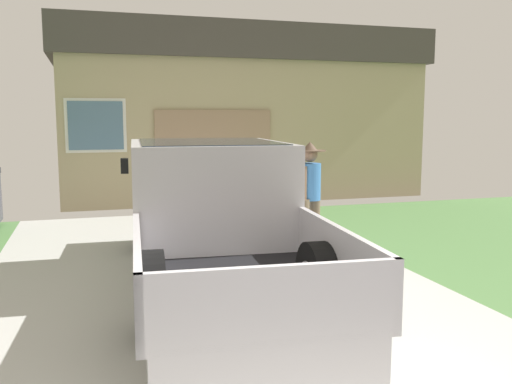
{
  "coord_description": "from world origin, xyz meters",
  "views": [
    {
      "loc": [
        -1.32,
        -2.24,
        1.96
      ],
      "look_at": [
        0.77,
        4.66,
        0.99
      ],
      "focal_mm": 39.04,
      "sensor_mm": 36.0,
      "label": 1
    }
  ],
  "objects": [
    {
      "name": "handbag",
      "position": [
        1.61,
        4.82,
        0.14
      ],
      "size": [
        0.31,
        0.14,
        0.43
      ],
      "color": "#B24C56",
      "rests_on": "ground"
    },
    {
      "name": "person_with_hat",
      "position": [
        1.67,
        5.01,
        0.89
      ],
      "size": [
        0.46,
        0.46,
        1.62
      ],
      "rotation": [
        0.0,
        0.0,
        -2.41
      ],
      "color": "brown",
      "rests_on": "ground"
    },
    {
      "name": "pickup_truck",
      "position": [
        0.09,
        4.36,
        0.75
      ],
      "size": [
        2.26,
        5.64,
        1.66
      ],
      "rotation": [
        0.0,
        0.0,
        -0.08
      ],
      "color": "silver",
      "rests_on": "ground"
    },
    {
      "name": "house_with_garage",
      "position": [
        2.38,
        12.45,
        2.06
      ],
      "size": [
        8.93,
        5.45,
        4.08
      ],
      "color": "tan",
      "rests_on": "ground"
    }
  ]
}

